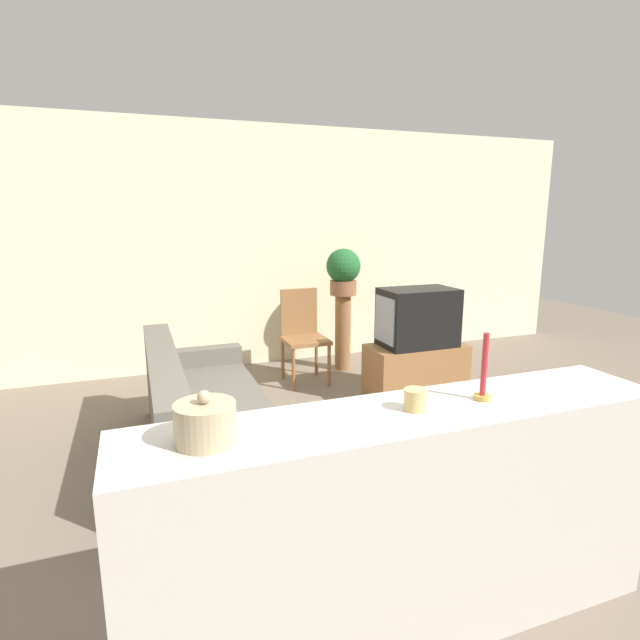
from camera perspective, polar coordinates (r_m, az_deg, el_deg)
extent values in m
plane|color=#756656|center=(2.94, 3.28, -24.02)|extent=(14.00, 14.00, 0.00)
cube|color=beige|center=(5.70, -10.68, 8.03)|extent=(9.00, 0.06, 2.70)
cube|color=#605B51|center=(3.74, -12.19, -12.22)|extent=(0.81, 2.05, 0.42)
cube|color=#605B51|center=(3.57, -17.35, -6.81)|extent=(0.20, 2.05, 0.38)
cube|color=#605B51|center=(2.87, -9.31, -18.32)|extent=(0.81, 0.16, 0.57)
cube|color=#605B51|center=(4.59, -13.99, -6.66)|extent=(0.81, 0.16, 0.57)
cube|color=olive|center=(4.86, 10.87, -5.80)|extent=(0.93, 0.45, 0.52)
cube|color=black|center=(4.73, 11.12, 0.31)|extent=(0.68, 0.43, 0.54)
cube|color=#939EB2|center=(4.56, 7.43, 0.01)|extent=(0.02, 0.35, 0.42)
cube|color=olive|center=(5.14, -1.69, -2.33)|extent=(0.44, 0.44, 0.04)
cube|color=olive|center=(5.27, -2.42, 0.97)|extent=(0.40, 0.04, 0.49)
cylinder|color=olive|center=(4.97, -3.05, -5.67)|extent=(0.04, 0.04, 0.43)
cylinder|color=olive|center=(5.09, 1.05, -5.23)|extent=(0.04, 0.04, 0.43)
cylinder|color=olive|center=(5.32, -4.28, -4.50)|extent=(0.04, 0.04, 0.43)
cylinder|color=olive|center=(5.43, -0.42, -4.11)|extent=(0.04, 0.04, 0.43)
cylinder|color=olive|center=(5.60, 2.62, -1.42)|extent=(0.18, 0.18, 0.85)
cylinder|color=#8E5B3D|center=(5.50, 2.67, 3.71)|extent=(0.29, 0.29, 0.16)
sphere|color=#23602D|center=(5.47, 2.69, 6.20)|extent=(0.38, 0.38, 0.38)
cube|color=beige|center=(2.24, 9.81, -21.77)|extent=(2.25, 0.44, 0.98)
cylinder|color=tan|center=(1.74, -12.98, -11.40)|extent=(0.21, 0.21, 0.14)
sphere|color=tan|center=(1.71, -13.12, -8.57)|extent=(0.05, 0.05, 0.05)
cylinder|color=tan|center=(2.01, 10.82, -8.92)|extent=(0.09, 0.09, 0.09)
cylinder|color=#B7933D|center=(2.19, 18.03, -8.38)|extent=(0.07, 0.07, 0.02)
cylinder|color=#B7282D|center=(2.15, 18.28, -4.83)|extent=(0.02, 0.02, 0.26)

